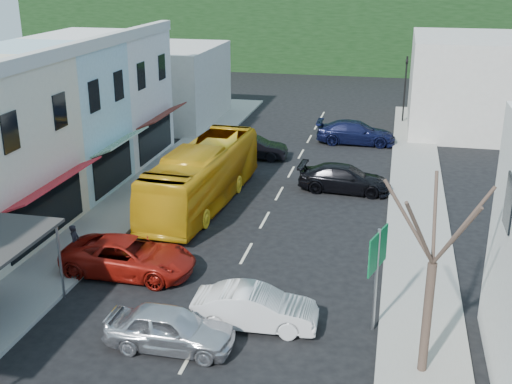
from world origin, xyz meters
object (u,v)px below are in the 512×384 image
(direction_sign, at_px, (376,281))
(traffic_signal, at_px, (405,90))
(car_white, at_px, (255,309))
(street_tree, at_px, (433,263))
(car_red, at_px, (129,258))
(pedestrian_left, at_px, (75,241))
(bus, at_px, (202,177))
(car_silver, at_px, (170,329))

(direction_sign, height_order, traffic_signal, traffic_signal)
(car_white, height_order, street_tree, street_tree)
(car_red, height_order, street_tree, street_tree)
(pedestrian_left, relative_size, direction_sign, 0.44)
(street_tree, bearing_deg, car_white, 164.66)
(car_white, distance_m, pedestrian_left, 9.31)
(bus, bearing_deg, car_white, -61.10)
(bus, bearing_deg, direction_sign, -44.81)
(pedestrian_left, xyz_separation_m, street_tree, (14.39, -4.97, 2.84))
(bus, bearing_deg, car_silver, -74.20)
(car_silver, relative_size, pedestrian_left, 2.59)
(car_red, height_order, direction_sign, direction_sign)
(car_red, xyz_separation_m, traffic_signal, (10.87, 29.49, 1.95))
(car_silver, xyz_separation_m, direction_sign, (6.57, 2.60, 1.23))
(pedestrian_left, height_order, direction_sign, direction_sign)
(bus, distance_m, car_white, 12.51)
(bus, height_order, car_silver, bus)
(bus, xyz_separation_m, car_red, (-0.61, -8.40, -0.85))
(car_white, height_order, direction_sign, direction_sign)
(car_red, bearing_deg, street_tree, -109.76)
(direction_sign, bearing_deg, traffic_signal, 105.64)
(street_tree, xyz_separation_m, traffic_signal, (-0.83, 33.94, -1.20))
(bus, relative_size, street_tree, 1.51)
(street_tree, bearing_deg, bus, 130.82)
(car_white, bearing_deg, pedestrian_left, 65.98)
(car_white, bearing_deg, car_red, 61.74)
(car_white, relative_size, traffic_signal, 0.83)
(car_red, relative_size, pedestrian_left, 2.71)
(direction_sign, xyz_separation_m, traffic_signal, (0.80, 31.70, 0.72))
(direction_sign, bearing_deg, car_red, -175.27)
(bus, distance_m, street_tree, 17.13)
(street_tree, bearing_deg, car_silver, -177.51)
(car_white, relative_size, street_tree, 0.57)
(pedestrian_left, distance_m, traffic_signal, 32.02)
(direction_sign, distance_m, traffic_signal, 31.72)
(bus, xyz_separation_m, car_silver, (2.89, -13.20, -0.85))
(car_silver, relative_size, direction_sign, 1.14)
(pedestrian_left, distance_m, direction_sign, 13.08)
(car_white, xyz_separation_m, traffic_signal, (4.90, 32.37, 1.95))
(car_white, xyz_separation_m, direction_sign, (4.10, 0.67, 1.23))
(street_tree, bearing_deg, traffic_signal, 91.41)
(car_red, bearing_deg, bus, -3.11)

